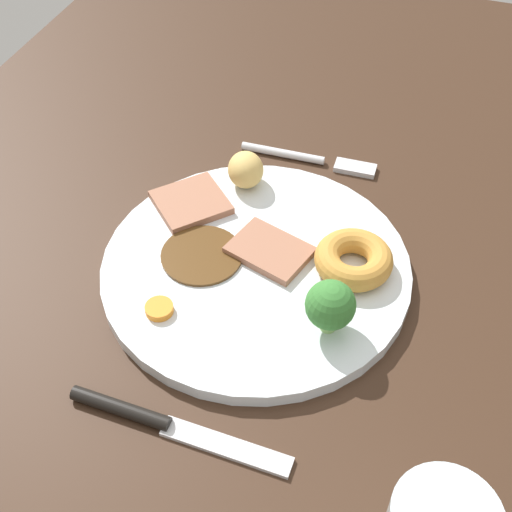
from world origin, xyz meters
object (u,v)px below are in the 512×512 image
at_px(meat_slice_under, 191,202).
at_px(knife, 159,422).
at_px(dinner_plate, 256,268).
at_px(broccoli_floret, 330,306).
at_px(roast_potato_left, 246,170).
at_px(yorkshire_pudding, 354,259).
at_px(meat_slice_main, 270,251).
at_px(carrot_coin_front, 159,309).
at_px(fork, 312,159).

relative_size(meat_slice_under, knife, 0.36).
bearing_deg(dinner_plate, broccoli_floret, 58.22).
relative_size(dinner_plate, knife, 1.56).
bearing_deg(roast_potato_left, yorkshire_pudding, 58.45).
height_order(meat_slice_main, meat_slice_under, same).
bearing_deg(knife, broccoli_floret, 51.95).
bearing_deg(carrot_coin_front, broccoli_floret, 101.90).
bearing_deg(meat_slice_under, fork, 142.94).
bearing_deg(roast_potato_left, broccoli_floret, 39.66).
relative_size(yorkshire_pudding, fork, 0.47).
bearing_deg(broccoli_floret, dinner_plate, -121.78).
xyz_separation_m(dinner_plate, meat_slice_main, (-0.02, 0.01, 0.01)).
distance_m(roast_potato_left, fork, 0.09).
distance_m(meat_slice_main, yorkshire_pudding, 0.08).
bearing_deg(yorkshire_pudding, carrot_coin_front, -54.77).
relative_size(dinner_plate, broccoli_floret, 5.58).
height_order(dinner_plate, meat_slice_main, meat_slice_main).
xyz_separation_m(meat_slice_main, meat_slice_under, (-0.04, -0.10, 0.00)).
distance_m(broccoli_floret, fork, 0.25).
relative_size(yorkshire_pudding, roast_potato_left, 1.71).
bearing_deg(carrot_coin_front, meat_slice_under, -168.90).
distance_m(meat_slice_main, roast_potato_left, 0.11).
distance_m(meat_slice_under, fork, 0.16).
relative_size(dinner_plate, fork, 1.89).
relative_size(roast_potato_left, knife, 0.23).
bearing_deg(meat_slice_main, dinner_plate, -26.72).
relative_size(yorkshire_pudding, knife, 0.39).
bearing_deg(carrot_coin_front, fork, 165.61).
xyz_separation_m(yorkshire_pudding, carrot_coin_front, (0.10, -0.15, -0.01)).
bearing_deg(fork, meat_slice_under, -128.86).
distance_m(carrot_coin_front, knife, 0.10).
distance_m(meat_slice_main, meat_slice_under, 0.10).
relative_size(meat_slice_main, carrot_coin_front, 2.91).
relative_size(meat_slice_under, fork, 0.44).
xyz_separation_m(dinner_plate, roast_potato_left, (-0.11, -0.05, 0.03)).
bearing_deg(knife, dinner_plate, 84.72).
bearing_deg(meat_slice_under, carrot_coin_front, 11.10).
height_order(yorkshire_pudding, roast_potato_left, roast_potato_left).
relative_size(broccoli_floret, knife, 0.28).
xyz_separation_m(meat_slice_under, knife, (0.23, 0.07, -0.01)).
distance_m(meat_slice_main, carrot_coin_front, 0.12).
xyz_separation_m(meat_slice_main, broccoli_floret, (0.07, 0.07, 0.03)).
height_order(broccoli_floret, knife, broccoli_floret).
xyz_separation_m(roast_potato_left, broccoli_floret, (0.16, 0.13, 0.01)).
bearing_deg(meat_slice_main, roast_potato_left, -148.17).
xyz_separation_m(broccoli_floret, fork, (-0.23, -0.08, -0.04)).
height_order(meat_slice_main, yorkshire_pudding, yorkshire_pudding).
height_order(meat_slice_under, roast_potato_left, roast_potato_left).
bearing_deg(fork, broccoli_floret, -73.20).
height_order(meat_slice_under, broccoli_floret, broccoli_floret).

